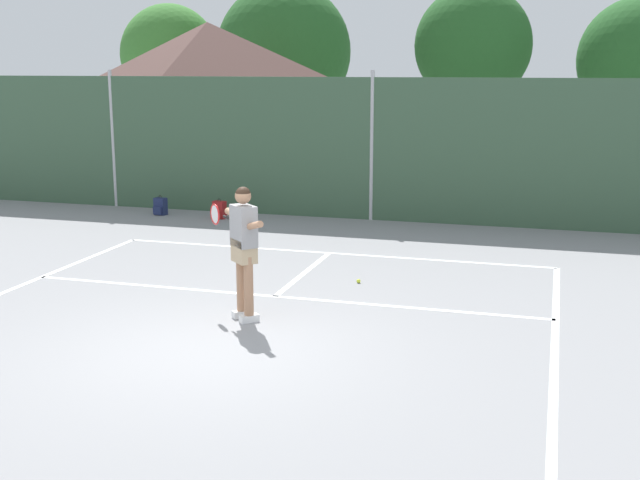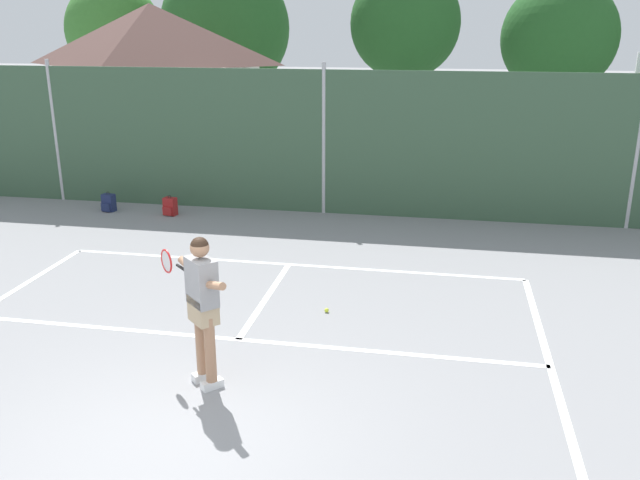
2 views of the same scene
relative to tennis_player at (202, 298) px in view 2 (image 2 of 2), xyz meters
name	(u,v)px [view 2 (image 2 of 2)]	position (x,y,z in m)	size (l,w,h in m)	color
ground_plane	(166,448)	(0.02, -1.29, -1.11)	(120.00, 120.00, 0.00)	gray
court_markings	(189,413)	(0.02, -0.64, -1.11)	(8.30, 11.10, 0.01)	white
chainlink_fence	(324,143)	(0.02, 7.71, 0.48)	(26.09, 0.09, 3.33)	#38563D
clubhouse_building	(155,82)	(-6.06, 12.58, 1.31)	(5.75, 4.80, 4.67)	beige
treeline_backdrop	(348,31)	(-1.13, 19.13, 2.70)	(25.37, 4.50, 6.43)	brown
tennis_player	(202,298)	(0.00, 0.00, 0.00)	(1.15, 0.96, 1.85)	silver
tennis_ball	(327,310)	(1.06, 2.30, -1.08)	(0.07, 0.07, 0.07)	#CCE033
backpack_navy	(109,203)	(-4.85, 6.90, -0.92)	(0.31, 0.28, 0.46)	navy
backpack_red	(170,207)	(-3.34, 6.86, -0.92)	(0.31, 0.29, 0.46)	maroon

